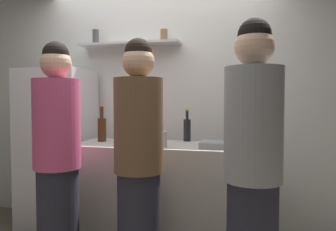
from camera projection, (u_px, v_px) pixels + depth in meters
name	position (u px, v px, depth m)	size (l,w,h in m)	color
back_wall_assembly	(161.00, 102.00, 3.52)	(4.80, 0.32, 2.60)	white
refrigerator	(57.00, 148.00, 3.39)	(0.68, 0.60, 1.64)	white
counter	(168.00, 198.00, 2.82)	(1.64, 0.61, 0.94)	#B7B2A8
baking_pan	(222.00, 145.00, 2.58)	(0.34, 0.24, 0.05)	gray
utensil_holder	(160.00, 139.00, 2.62)	(0.12, 0.12, 0.23)	#B2B2B7
wine_bottle_amber_glass	(102.00, 129.00, 2.99)	(0.08, 0.08, 0.32)	#472814
wine_bottle_pale_glass	(119.00, 129.00, 2.90)	(0.07, 0.07, 0.33)	#B2BFB2
wine_bottle_dark_glass	(187.00, 129.00, 3.01)	(0.07, 0.07, 0.30)	black
wine_bottle_green_glass	(252.00, 132.00, 2.81)	(0.07, 0.07, 0.30)	#19471E
water_bottle_plastic	(231.00, 133.00, 2.90)	(0.09, 0.09, 0.21)	silver
person_pink_top	(57.00, 162.00, 2.36)	(0.34, 0.34, 1.74)	#262633
person_brown_jacket	(139.00, 165.00, 2.23)	(0.34, 0.34, 1.74)	#262633
person_grey_hoodie	(253.00, 172.00, 1.89)	(0.34, 0.34, 1.79)	#262633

